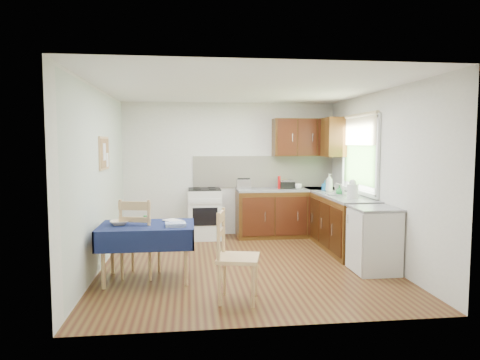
{
  "coord_description": "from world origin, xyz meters",
  "views": [
    {
      "loc": [
        -0.77,
        -5.97,
        1.74
      ],
      "look_at": [
        -0.04,
        0.17,
        1.21
      ],
      "focal_mm": 32.0,
      "sensor_mm": 36.0,
      "label": 1
    }
  ],
  "objects": [
    {
      "name": "yellow_packet",
      "position": [
        1.03,
        1.98,
        0.98
      ],
      "size": [
        0.13,
        0.1,
        0.16
      ],
      "primitive_type": "cube",
      "rotation": [
        0.0,
        0.0,
        0.22
      ],
      "color": "yellow",
      "rests_on": "worktop_back"
    },
    {
      "name": "soap_bottle_b",
      "position": [
        1.63,
        1.4,
        0.99
      ],
      "size": [
        0.11,
        0.11,
        0.17
      ],
      "primitive_type": "imported",
      "rotation": [
        0.0,
        0.0,
        2.3
      ],
      "color": "#1E71B0",
      "rests_on": "worktop_right"
    },
    {
      "name": "wall_right",
      "position": [
        2.0,
        0.0,
        1.25
      ],
      "size": [
        0.02,
        4.2,
        2.5
      ],
      "primitive_type": "cube",
      "color": "silver",
      "rests_on": "ground"
    },
    {
      "name": "splashback",
      "position": [
        0.65,
        2.08,
        1.2
      ],
      "size": [
        2.7,
        0.02,
        0.6
      ],
      "primitive_type": "cube",
      "color": "white",
      "rests_on": "wall_back"
    },
    {
      "name": "worktop_back",
      "position": [
        1.05,
        1.8,
        0.88
      ],
      "size": [
        1.9,
        0.6,
        0.04
      ],
      "primitive_type": "cube",
      "color": "slate",
      "rests_on": "base_cabinets"
    },
    {
      "name": "spice_jar",
      "position": [
        -1.35,
        -0.38,
        0.76
      ],
      "size": [
        0.04,
        0.04,
        0.09
      ],
      "primitive_type": "cylinder",
      "color": "#227E34",
      "rests_on": "dining_table"
    },
    {
      "name": "dining_table",
      "position": [
        -1.31,
        -0.52,
        0.61
      ],
      "size": [
        1.18,
        0.8,
        0.71
      ],
      "rotation": [
        0.0,
        0.0,
        0.42
      ],
      "color": "#0F133E",
      "rests_on": "ground"
    },
    {
      "name": "floor",
      "position": [
        0.0,
        0.0,
        0.0
      ],
      "size": [
        4.2,
        4.2,
        0.0
      ],
      "primitive_type": "plane",
      "color": "#452012",
      "rests_on": "ground"
    },
    {
      "name": "kettle",
      "position": [
        1.71,
        0.28,
        1.03
      ],
      "size": [
        0.17,
        0.17,
        0.29
      ],
      "color": "silver",
      "rests_on": "worktop_right"
    },
    {
      "name": "wall_left",
      "position": [
        -2.0,
        0.0,
        1.25
      ],
      "size": [
        0.02,
        4.2,
        2.5
      ],
      "primitive_type": "cube",
      "color": "silver",
      "rests_on": "ground"
    },
    {
      "name": "worktop_corner",
      "position": [
        1.7,
        1.8,
        0.88
      ],
      "size": [
        0.6,
        0.6,
        0.04
      ],
      "primitive_type": "cube",
      "color": "slate",
      "rests_on": "base_cabinets"
    },
    {
      "name": "stove",
      "position": [
        -0.5,
        1.8,
        0.46
      ],
      "size": [
        0.6,
        0.61,
        0.92
      ],
      "color": "silver",
      "rests_on": "ground"
    },
    {
      "name": "cup",
      "position": [
        1.22,
        1.66,
        0.95
      ],
      "size": [
        0.16,
        0.16,
        0.1
      ],
      "primitive_type": "imported",
      "rotation": [
        0.0,
        0.0,
        -0.35
      ],
      "color": "white",
      "rests_on": "worktop_back"
    },
    {
      "name": "dish_rack",
      "position": [
        1.66,
        0.73,
        0.92
      ],
      "size": [
        0.4,
        0.3,
        0.19
      ],
      "rotation": [
        0.0,
        0.0,
        -0.21
      ],
      "color": "gray",
      "rests_on": "worktop_right"
    },
    {
      "name": "wall_front",
      "position": [
        0.0,
        -2.1,
        1.25
      ],
      "size": [
        4.0,
        0.02,
        2.5
      ],
      "primitive_type": "cube",
      "color": "silver",
      "rests_on": "ground"
    },
    {
      "name": "upper_cabinets",
      "position": [
        1.52,
        1.8,
        1.85
      ],
      "size": [
        1.2,
        0.85,
        0.7
      ],
      "color": "#311D08",
      "rests_on": "wall_back"
    },
    {
      "name": "chair_far",
      "position": [
        -1.42,
        -0.4,
        0.55
      ],
      "size": [
        0.55,
        0.55,
        1.03
      ],
      "rotation": [
        0.0,
        0.0,
        2.9
      ],
      "color": "tan",
      "rests_on": "ground"
    },
    {
      "name": "tea_towel",
      "position": [
        -0.95,
        -0.68,
        0.74
      ],
      "size": [
        0.27,
        0.22,
        0.04
      ],
      "primitive_type": "cube",
      "rotation": [
        0.0,
        0.0,
        0.08
      ],
      "color": "#294997",
      "rests_on": "dining_table"
    },
    {
      "name": "chair_near",
      "position": [
        -0.29,
        -1.38,
        0.53
      ],
      "size": [
        0.54,
        0.54,
        1.01
      ],
      "rotation": [
        0.0,
        0.0,
        1.34
      ],
      "color": "tan",
      "rests_on": "ground"
    },
    {
      "name": "book",
      "position": [
        -1.06,
        -0.4,
        0.72
      ],
      "size": [
        0.29,
        0.3,
        0.02
      ],
      "primitive_type": "imported",
      "rotation": [
        0.0,
        0.0,
        0.69
      ],
      "color": "white",
      "rests_on": "dining_table"
    },
    {
      "name": "wall_back",
      "position": [
        0.0,
        2.1,
        1.25
      ],
      "size": [
        4.0,
        0.02,
        2.5
      ],
      "primitive_type": "cube",
      "color": "silver",
      "rests_on": "ground"
    },
    {
      "name": "base_cabinets",
      "position": [
        1.36,
        1.26,
        0.43
      ],
      "size": [
        1.9,
        2.3,
        0.86
      ],
      "color": "#311D08",
      "rests_on": "ground"
    },
    {
      "name": "window",
      "position": [
        1.97,
        0.7,
        1.65
      ],
      "size": [
        0.04,
        1.48,
        1.26
      ],
      "color": "#335824",
      "rests_on": "wall_right"
    },
    {
      "name": "corkboard",
      "position": [
        -1.97,
        0.3,
        1.6
      ],
      "size": [
        0.04,
        0.62,
        0.47
      ],
      "color": "tan",
      "rests_on": "wall_left"
    },
    {
      "name": "sandwich_press",
      "position": [
        1.03,
        1.8,
        0.98
      ],
      "size": [
        0.27,
        0.24,
        0.16
      ],
      "rotation": [
        0.0,
        0.0,
        0.34
      ],
      "color": "black",
      "rests_on": "worktop_back"
    },
    {
      "name": "worktop_right",
      "position": [
        1.7,
        0.65,
        0.88
      ],
      "size": [
        0.6,
        1.7,
        0.04
      ],
      "primitive_type": "cube",
      "color": "slate",
      "rests_on": "base_cabinets"
    },
    {
      "name": "ceiling",
      "position": [
        0.0,
        0.0,
        2.5
      ],
      "size": [
        4.0,
        4.2,
        0.02
      ],
      "primitive_type": "cube",
      "color": "white",
      "rests_on": "wall_back"
    },
    {
      "name": "fridge",
      "position": [
        1.7,
        -0.55,
        0.44
      ],
      "size": [
        0.58,
        0.6,
        0.89
      ],
      "color": "silver",
      "rests_on": "ground"
    },
    {
      "name": "soap_bottle_c",
      "position": [
        1.65,
        0.68,
        0.98
      ],
      "size": [
        0.19,
        0.19,
        0.17
      ],
      "primitive_type": "imported",
      "rotation": [
        0.0,
        0.0,
        3.87
      ],
      "color": "#25883D",
      "rests_on": "worktop_right"
    },
    {
      "name": "plate_bowl",
      "position": [
        -1.65,
        -0.51,
        0.74
      ],
      "size": [
        0.26,
        0.26,
        0.06
      ],
      "primitive_type": "imported",
      "rotation": [
        0.0,
        0.0,
        0.13
      ],
      "color": "beige",
      "rests_on": "dining_table"
    },
    {
      "name": "soap_bottle_a",
      "position": [
        1.65,
        1.2,
        1.06
      ],
      "size": [
        0.16,
        0.16,
        0.31
      ],
      "primitive_type": "imported",
      "rotation": [
        0.0,
        0.0,
        0.46
      ],
      "color": "silver",
      "rests_on": "worktop_right"
    },
    {
      "name": "toaster",
      "position": [
        0.22,
        1.78,
        0.99
      ],
      "size": [
        0.27,
        0.16,
        0.2
      ],
      "rotation": [
        0.0,
        0.0,
        -0.42
      ],
      "color": "silver",
      "rests_on": "worktop_back"
    },
    {
      "name": "sauce_bottle",
      "position": [
        0.87,
        1.73,
        1.02
      ],
      "size": [
        0.05,
        0.05,
        0.24
      ],
      "primitive_type": "cylinder",
      "color": "red",
      "rests_on": "worktop_back"
    }
  ]
}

